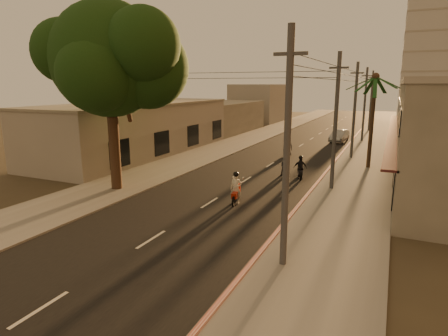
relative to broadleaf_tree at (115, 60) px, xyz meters
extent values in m
plane|color=#383023|center=(6.61, -2.14, -8.48)|extent=(160.00, 160.00, 0.00)
cube|color=black|center=(6.61, 17.86, -8.47)|extent=(10.00, 140.00, 0.02)
cube|color=slate|center=(14.11, 17.86, -8.42)|extent=(5.00, 140.00, 0.12)
cube|color=slate|center=(-0.89, 17.86, -8.42)|extent=(5.00, 140.00, 0.12)
cube|color=red|center=(11.71, 12.86, -8.38)|extent=(0.20, 60.00, 0.20)
cube|color=#40191B|center=(16.31, 15.86, -5.38)|extent=(0.80, 34.00, 0.12)
cube|color=gray|center=(-7.39, 11.86, -5.98)|extent=(8.00, 24.00, 5.00)
cube|color=gray|center=(-7.39, 11.86, -3.38)|extent=(8.20, 24.20, 0.20)
cube|color=#B7B5B2|center=(22.61, 53.86, 5.52)|extent=(12.00, 12.00, 28.00)
cylinder|color=black|center=(-0.39, -0.14, -5.48)|extent=(0.70, 0.70, 6.00)
cylinder|color=black|center=(0.41, 0.26, -2.48)|extent=(1.22, 2.17, 3.04)
cylinder|color=black|center=(-0.99, -0.44, -2.28)|extent=(1.31, 1.49, 2.73)
sphere|color=black|center=(-0.39, -0.14, 0.02)|extent=(7.20, 7.20, 7.20)
sphere|color=black|center=(1.81, 0.86, -0.48)|extent=(5.20, 5.20, 5.20)
sphere|color=black|center=(-2.19, 0.66, -0.28)|extent=(4.80, 4.80, 4.80)
sphere|color=black|center=(0.21, -1.94, -0.88)|extent=(4.60, 4.60, 4.60)
sphere|color=black|center=(2.61, -0.64, 0.72)|extent=(4.40, 4.40, 4.40)
sphere|color=black|center=(-2.79, -1.34, 0.52)|extent=(4.00, 4.00, 4.00)
sphere|color=black|center=(0.81, 2.26, 1.12)|extent=(4.40, 4.40, 4.40)
cylinder|color=black|center=(14.61, 13.86, -4.68)|extent=(0.32, 0.32, 7.60)
sphere|color=black|center=(14.61, 13.86, -0.88)|extent=(0.60, 0.60, 0.60)
cylinder|color=#38383A|center=(12.81, -6.14, -3.98)|extent=(0.26, 0.26, 9.00)
cube|color=#38383A|center=(12.81, -6.14, -0.48)|extent=(1.20, 0.12, 0.12)
cylinder|color=#38383A|center=(12.81, 5.86, -3.98)|extent=(0.26, 0.26, 9.00)
cube|color=#38383A|center=(12.81, 5.86, -0.48)|extent=(1.20, 0.12, 0.12)
cylinder|color=#38383A|center=(12.81, 17.86, -3.98)|extent=(0.26, 0.26, 9.00)
cube|color=#38383A|center=(12.81, 17.86, -0.48)|extent=(1.20, 0.12, 0.12)
cylinder|color=#38383A|center=(12.81, 29.86, -3.98)|extent=(0.26, 0.26, 9.00)
cube|color=#38383A|center=(12.81, 29.86, -0.48)|extent=(1.20, 0.12, 0.12)
cylinder|color=#38383A|center=(12.81, 41.86, -3.98)|extent=(0.26, 0.26, 9.00)
cube|color=#38383A|center=(12.81, 41.86, -0.48)|extent=(1.20, 0.12, 0.12)
cube|color=gray|center=(20.61, 42.86, -5.48)|extent=(8.00, 14.00, 6.00)
cube|color=gray|center=(-7.39, 31.86, -6.28)|extent=(8.00, 14.00, 4.40)
cube|color=gray|center=(-7.39, 49.86, -4.98)|extent=(8.00, 14.00, 7.00)
cylinder|color=black|center=(7.94, 1.18, -8.17)|extent=(0.22, 0.63, 0.62)
cylinder|color=black|center=(8.20, -0.18, -8.17)|extent=(0.22, 0.63, 0.62)
cube|color=#A51E0C|center=(8.08, 0.42, -7.87)|extent=(0.53, 1.25, 0.33)
cube|color=#A51E0C|center=(7.98, 0.96, -7.70)|extent=(0.35, 0.17, 0.66)
cylinder|color=silver|center=(7.95, 1.09, -7.32)|extent=(0.60, 0.15, 0.04)
imported|color=beige|center=(8.08, 0.42, -7.55)|extent=(0.84, 0.69, 1.85)
sphere|color=black|center=(8.08, 0.42, -6.67)|extent=(0.33, 0.33, 0.33)
sphere|color=silver|center=(7.65, 1.01, -7.04)|extent=(0.13, 0.13, 0.13)
sphere|color=silver|center=(8.26, 1.13, -7.04)|extent=(0.13, 0.13, 0.13)
cylinder|color=black|center=(8.66, 9.00, -8.23)|extent=(0.25, 0.50, 0.50)
cylinder|color=black|center=(9.03, 7.96, -8.23)|extent=(0.25, 0.50, 0.50)
cube|color=black|center=(8.86, 8.42, -7.99)|extent=(0.56, 1.00, 0.27)
cube|color=black|center=(8.72, 8.84, -7.86)|extent=(0.28, 0.17, 0.53)
cylinder|color=silver|center=(8.68, 8.94, -7.55)|extent=(0.47, 0.20, 0.04)
imported|color=black|center=(8.86, 8.42, -7.73)|extent=(1.08, 1.02, 1.49)
sphere|color=black|center=(8.86, 8.42, -7.04)|extent=(0.27, 0.27, 0.27)
cylinder|color=black|center=(9.96, 8.61, -8.19)|extent=(0.27, 0.57, 0.57)
cylinder|color=black|center=(10.36, 7.40, -8.19)|extent=(0.27, 0.57, 0.57)
cube|color=black|center=(10.18, 7.94, -7.92)|extent=(0.62, 1.15, 0.31)
cube|color=black|center=(10.03, 8.42, -7.76)|extent=(0.32, 0.19, 0.61)
cylinder|color=silver|center=(9.99, 8.54, -7.41)|extent=(0.54, 0.21, 0.04)
imported|color=black|center=(10.18, 7.94, -7.62)|extent=(1.25, 1.00, 1.71)
sphere|color=black|center=(10.18, 7.94, -6.82)|extent=(0.31, 0.31, 0.31)
cylinder|color=black|center=(6.87, 17.42, -8.17)|extent=(0.14, 0.62, 0.62)
cylinder|color=black|center=(6.93, 16.05, -8.17)|extent=(0.14, 0.62, 0.62)
cube|color=black|center=(6.90, 16.65, -7.87)|extent=(0.37, 1.22, 0.33)
cube|color=black|center=(6.88, 17.20, -7.71)|extent=(0.33, 0.13, 0.66)
cylinder|color=silver|center=(6.87, 17.33, -7.32)|extent=(0.61, 0.07, 0.04)
imported|color=black|center=(6.90, 16.65, -7.55)|extent=(0.96, 0.68, 1.85)
sphere|color=black|center=(6.90, 16.65, -6.68)|extent=(0.33, 0.33, 0.33)
imported|color=gray|center=(10.26, 28.52, -7.73)|extent=(2.42, 4.84, 1.50)
camera|label=1|loc=(16.28, -19.35, -1.52)|focal=30.00mm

